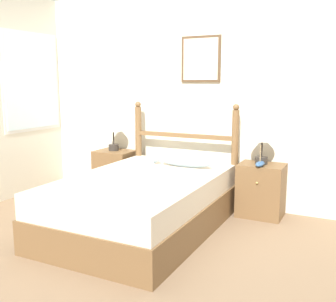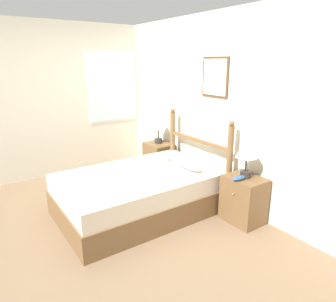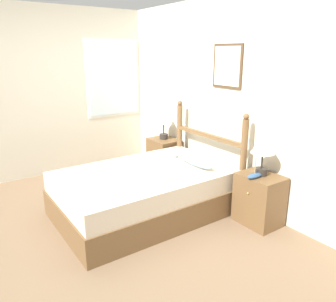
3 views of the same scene
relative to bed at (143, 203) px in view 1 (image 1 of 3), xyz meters
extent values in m
plane|color=#7A6047|center=(0.07, -0.56, -0.26)|extent=(16.00, 16.00, 0.00)
cube|color=beige|center=(0.07, 1.17, 1.01)|extent=(6.40, 0.06, 2.55)
cube|color=#4C3823|center=(0.14, 1.13, 1.45)|extent=(0.49, 0.02, 0.53)
cube|color=beige|center=(0.14, 1.11, 1.45)|extent=(0.43, 0.01, 0.47)
cube|color=white|center=(-2.02, 0.62, 1.19)|extent=(0.01, 0.97, 1.27)
cube|color=silver|center=(-2.01, 0.62, 1.19)|extent=(0.01, 0.89, 1.19)
cube|color=brown|center=(0.00, 0.00, -0.11)|extent=(1.33, 2.04, 0.31)
cube|color=beige|center=(0.00, 0.00, 0.16)|extent=(1.29, 2.00, 0.23)
cylinder|color=brown|center=(-0.63, 0.98, 0.31)|extent=(0.08, 0.08, 1.15)
sphere|color=brown|center=(-0.63, 0.98, 0.91)|extent=(0.07, 0.07, 0.07)
cylinder|color=brown|center=(0.63, 0.98, 0.31)|extent=(0.08, 0.08, 1.15)
sphere|color=brown|center=(0.63, 0.98, 0.91)|extent=(0.07, 0.07, 0.07)
cube|color=brown|center=(0.00, 0.98, 0.56)|extent=(1.25, 0.06, 0.05)
cube|color=brown|center=(-0.95, 0.92, 0.02)|extent=(0.48, 0.37, 0.58)
sphere|color=tan|center=(-0.95, 0.72, 0.15)|extent=(0.02, 0.02, 0.02)
cube|color=brown|center=(0.95, 0.92, 0.02)|extent=(0.48, 0.37, 0.58)
sphere|color=tan|center=(0.95, 0.72, 0.15)|extent=(0.02, 0.02, 0.02)
cylinder|color=#2D2823|center=(-0.97, 0.93, 0.35)|extent=(0.13, 0.13, 0.08)
cylinder|color=#2D2823|center=(-0.97, 0.93, 0.48)|extent=(0.02, 0.02, 0.18)
cone|color=beige|center=(-0.97, 0.93, 0.67)|extent=(0.26, 0.26, 0.20)
cylinder|color=#2D2823|center=(0.94, 0.93, 0.35)|extent=(0.13, 0.13, 0.08)
cylinder|color=#2D2823|center=(0.94, 0.93, 0.48)|extent=(0.02, 0.02, 0.18)
cone|color=beige|center=(0.94, 0.93, 0.67)|extent=(0.26, 0.26, 0.20)
ellipsoid|color=#335684|center=(0.96, 0.80, 0.34)|extent=(0.08, 0.21, 0.05)
cylinder|color=#997F56|center=(0.96, 0.80, 0.45)|extent=(0.01, 0.01, 0.17)
ellipsoid|color=#8499A3|center=(0.19, 0.60, 0.33)|extent=(0.60, 0.11, 0.12)
cone|color=#8499A3|center=(-0.15, 0.60, 0.33)|extent=(0.08, 0.11, 0.11)
camera|label=1|loc=(1.89, -3.23, 1.18)|focal=42.00mm
camera|label=2|loc=(3.16, -1.76, 1.66)|focal=32.00mm
camera|label=3|loc=(3.12, -1.85, 1.62)|focal=35.00mm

